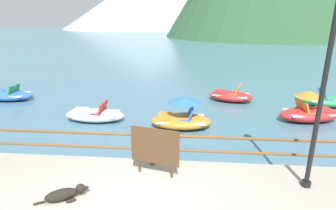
{
  "coord_description": "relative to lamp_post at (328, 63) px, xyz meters",
  "views": [
    {
      "loc": [
        0.93,
        -4.52,
        3.94
      ],
      "look_at": [
        0.1,
        5.0,
        0.9
      ],
      "focal_mm": 28.88,
      "sensor_mm": 36.0,
      "label": 1
    }
  ],
  "objects": [
    {
      "name": "ground_plane",
      "position": [
        -3.53,
        39.09,
        -3.15
      ],
      "size": [
        200.0,
        200.0,
        0.0
      ],
      "primitive_type": "plane",
      "color": "#477084"
    },
    {
      "name": "dock_railing",
      "position": [
        -3.53,
        0.64,
        -2.16
      ],
      "size": [
        23.92,
        0.12,
        0.95
      ],
      "color": "brown",
      "rests_on": "promenade_dock"
    },
    {
      "name": "lamp_post",
      "position": [
        0.0,
        0.0,
        0.0
      ],
      "size": [
        0.28,
        0.28,
        4.61
      ],
      "color": "black",
      "rests_on": "promenade_dock"
    },
    {
      "name": "sign_board",
      "position": [
        -3.4,
        0.17,
        -2.02
      ],
      "size": [
        1.15,
        0.32,
        1.19
      ],
      "color": "silver",
      "rests_on": "promenade_dock"
    },
    {
      "name": "dog_resting",
      "position": [
        -5.12,
        -0.9,
        -2.62
      ],
      "size": [
        0.98,
        0.59,
        0.26
      ],
      "color": "black",
      "rests_on": "promenade_dock"
    },
    {
      "name": "pedal_boat_0",
      "position": [
        2.17,
        5.27,
        -2.74
      ],
      "size": [
        2.59,
        1.56,
        1.25
      ],
      "color": "red",
      "rests_on": "ground"
    },
    {
      "name": "pedal_boat_1",
      "position": [
        -6.47,
        4.59,
        -2.9
      ],
      "size": [
        2.45,
        1.23,
        0.81
      ],
      "color": "white",
      "rests_on": "ground"
    },
    {
      "name": "pedal_boat_2",
      "position": [
        -2.93,
        4.17,
        -2.74
      ],
      "size": [
        2.29,
        1.35,
        1.21
      ],
      "color": "orange",
      "rests_on": "ground"
    },
    {
      "name": "pedal_boat_3",
      "position": [
        -11.89,
        7.07,
        -2.9
      ],
      "size": [
        2.53,
        1.22,
        0.81
      ],
      "color": "blue",
      "rests_on": "ground"
    },
    {
      "name": "pedal_boat_4",
      "position": [
        3.98,
        7.41,
        -2.9
      ],
      "size": [
        2.5,
        1.42,
        0.82
      ],
      "color": "green",
      "rests_on": "ground"
    },
    {
      "name": "pedal_boat_5",
      "position": [
        -0.61,
        7.87,
        -2.87
      ],
      "size": [
        2.4,
        1.76,
        0.85
      ],
      "color": "red",
      "rests_on": "ground"
    },
    {
      "name": "distant_peak",
      "position": [
        -22.0,
        117.41,
        8.44
      ],
      "size": [
        71.42,
        71.42,
        23.18
      ],
      "primitive_type": "cone",
      "color": "#A8B2C1",
      "rests_on": "ground"
    }
  ]
}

